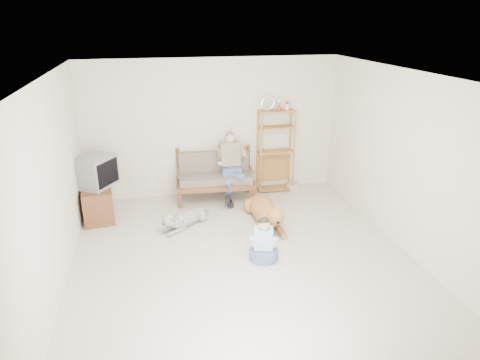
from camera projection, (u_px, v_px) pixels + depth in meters
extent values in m
plane|color=silver|center=(243.00, 260.00, 6.39)|extent=(5.50, 5.50, 0.00)
plane|color=white|center=(244.00, 76.00, 5.42)|extent=(5.50, 5.50, 0.00)
plane|color=beige|center=(213.00, 128.00, 8.41)|extent=(5.00, 0.00, 5.00)
plane|color=beige|center=(320.00, 292.00, 3.40)|extent=(5.00, 0.00, 5.00)
plane|color=beige|center=(51.00, 190.00, 5.41)|extent=(0.00, 5.50, 5.50)
plane|color=beige|center=(406.00, 163.00, 6.41)|extent=(0.00, 5.50, 5.50)
cube|color=brown|center=(215.00, 183.00, 8.37)|extent=(1.54, 0.80, 0.10)
cube|color=#746758|center=(215.00, 178.00, 8.33)|extent=(1.42, 0.69, 0.13)
cube|color=#746758|center=(213.00, 162.00, 8.46)|extent=(1.38, 0.21, 0.45)
cylinder|color=brown|center=(212.00, 152.00, 8.45)|extent=(1.40, 0.14, 0.05)
cylinder|color=brown|center=(181.00, 202.00, 8.03)|extent=(0.07, 0.07, 0.30)
cylinder|color=brown|center=(178.00, 175.00, 8.46)|extent=(0.07, 0.07, 0.95)
cylinder|color=brown|center=(254.00, 195.00, 8.31)|extent=(0.07, 0.07, 0.30)
cylinder|color=brown|center=(247.00, 170.00, 8.74)|extent=(0.07, 0.07, 0.95)
cube|color=#556B9C|center=(231.00, 171.00, 8.35)|extent=(0.37, 0.35, 0.18)
cube|color=#7F7C59|center=(230.00, 154.00, 8.32)|extent=(0.39, 0.26, 0.48)
sphere|color=tan|center=(230.00, 138.00, 8.18)|extent=(0.19, 0.19, 0.19)
sphere|color=#5A5450|center=(230.00, 136.00, 8.18)|extent=(0.17, 0.17, 0.17)
cylinder|color=red|center=(245.00, 148.00, 8.13)|extent=(0.06, 0.06, 0.08)
cube|color=#A47733|center=(277.00, 111.00, 8.37)|extent=(0.71, 0.29, 0.03)
torus|color=silver|center=(268.00, 103.00, 8.27)|extent=(0.29, 0.05, 0.29)
cone|color=red|center=(279.00, 106.00, 8.34)|extent=(0.09, 0.09, 0.15)
cylinder|color=#A47733|center=(261.00, 155.00, 8.47)|extent=(0.04, 0.04, 1.69)
cylinder|color=#A47733|center=(257.00, 151.00, 8.72)|extent=(0.04, 0.04, 1.69)
cylinder|color=#A47733|center=(294.00, 152.00, 8.61)|extent=(0.04, 0.04, 1.69)
cylinder|color=#A47733|center=(290.00, 149.00, 8.85)|extent=(0.04, 0.04, 1.69)
cube|color=silver|center=(293.00, 187.00, 8.96)|extent=(0.24, 0.20, 0.13)
cube|color=brown|center=(98.00, 202.00, 7.64)|extent=(0.59, 0.95, 0.60)
cube|color=brown|center=(82.00, 208.00, 7.40)|extent=(0.06, 0.40, 0.50)
cube|color=brown|center=(85.00, 198.00, 7.80)|extent=(0.06, 0.40, 0.50)
cube|color=slate|center=(96.00, 171.00, 7.47)|extent=(0.78, 0.82, 0.54)
cube|color=black|center=(108.00, 173.00, 7.39)|extent=(0.31, 0.47, 0.43)
cube|color=white|center=(152.00, 183.00, 8.53)|extent=(0.12, 0.02, 0.08)
ellipsoid|color=#A36938|center=(264.00, 211.00, 7.58)|extent=(0.45, 1.19, 0.37)
sphere|color=#A36938|center=(270.00, 218.00, 7.25)|extent=(0.37, 0.37, 0.37)
sphere|color=#A36938|center=(275.00, 217.00, 6.93)|extent=(0.29, 0.29, 0.29)
ellipsoid|color=#A36938|center=(278.00, 222.00, 6.82)|extent=(0.13, 0.21, 0.11)
cylinder|color=#A36938|center=(255.00, 203.00, 8.15)|extent=(0.23, 0.46, 0.06)
ellipsoid|color=#A36938|center=(269.00, 216.00, 6.93)|extent=(0.07, 0.09, 0.14)
ellipsoid|color=#A36938|center=(281.00, 215.00, 6.97)|extent=(0.07, 0.09, 0.14)
ellipsoid|color=silver|center=(188.00, 218.00, 7.44)|extent=(0.82, 0.73, 0.25)
sphere|color=silver|center=(178.00, 222.00, 7.26)|extent=(0.25, 0.25, 0.25)
sphere|color=silver|center=(168.00, 220.00, 7.07)|extent=(0.21, 0.21, 0.21)
ellipsoid|color=silver|center=(164.00, 224.00, 7.01)|extent=(0.18, 0.17, 0.08)
cylinder|color=silver|center=(205.00, 214.00, 7.77)|extent=(0.21, 0.30, 0.04)
ellipsoid|color=silver|center=(166.00, 219.00, 7.13)|extent=(0.08, 0.08, 0.11)
ellipsoid|color=silver|center=(172.00, 221.00, 7.04)|extent=(0.08, 0.08, 0.11)
ellipsoid|color=white|center=(270.00, 209.00, 7.86)|extent=(0.32, 0.48, 0.17)
sphere|color=white|center=(274.00, 211.00, 7.75)|extent=(0.17, 0.17, 0.17)
sphere|color=tan|center=(277.00, 210.00, 7.64)|extent=(0.16, 0.16, 0.16)
ellipsoid|color=tan|center=(279.00, 212.00, 7.59)|extent=(0.10, 0.13, 0.06)
cylinder|color=white|center=(263.00, 207.00, 8.06)|extent=(0.13, 0.16, 0.03)
cone|color=tan|center=(274.00, 208.00, 7.61)|extent=(0.05, 0.05, 0.05)
cone|color=tan|center=(279.00, 206.00, 7.66)|extent=(0.05, 0.05, 0.05)
torus|color=red|center=(276.00, 210.00, 7.66)|extent=(0.14, 0.14, 0.02)
cylinder|color=#556B9C|center=(263.00, 254.00, 6.39)|extent=(0.44, 0.44, 0.16)
cube|color=#D0E7FA|center=(263.00, 238.00, 6.32)|extent=(0.31, 0.24, 0.34)
sphere|color=tan|center=(264.00, 224.00, 6.21)|extent=(0.18, 0.18, 0.18)
sphere|color=black|center=(264.00, 222.00, 6.21)|extent=(0.17, 0.17, 0.17)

